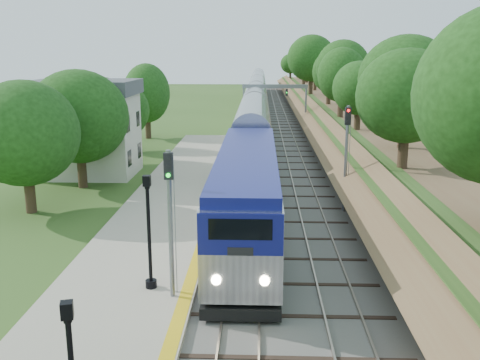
{
  "coord_description": "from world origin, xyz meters",
  "views": [
    {
      "loc": [
        0.71,
        -14.3,
        10.32
      ],
      "look_at": [
        -0.5,
        16.81,
        2.8
      ],
      "focal_mm": 40.0,
      "sensor_mm": 36.0,
      "label": 1
    }
  ],
  "objects_px": {
    "train": "(256,104)",
    "signal_platform": "(170,209)",
    "station_building": "(86,127)",
    "signal_gantry": "(275,95)",
    "signal_farside": "(346,148)",
    "lamppost_far": "(149,239)"
  },
  "relations": [
    {
      "from": "train",
      "to": "signal_farside",
      "type": "height_order",
      "value": "signal_farside"
    },
    {
      "from": "signal_platform",
      "to": "signal_farside",
      "type": "relative_size",
      "value": 0.9
    },
    {
      "from": "station_building",
      "to": "train",
      "type": "xyz_separation_m",
      "value": [
        14.0,
        37.87,
        -1.67
      ]
    },
    {
      "from": "station_building",
      "to": "signal_platform",
      "type": "bearing_deg",
      "value": -65.09
    },
    {
      "from": "signal_gantry",
      "to": "train",
      "type": "distance_m",
      "value": 13.33
    },
    {
      "from": "train",
      "to": "signal_farside",
      "type": "xyz_separation_m",
      "value": [
        6.2,
        -48.32,
        1.92
      ]
    },
    {
      "from": "station_building",
      "to": "train",
      "type": "height_order",
      "value": "station_building"
    },
    {
      "from": "signal_platform",
      "to": "lamppost_far",
      "type": "bearing_deg",
      "value": 143.25
    },
    {
      "from": "signal_platform",
      "to": "signal_farside",
      "type": "distance_m",
      "value": 16.23
    },
    {
      "from": "train",
      "to": "lamppost_far",
      "type": "height_order",
      "value": "lamppost_far"
    },
    {
      "from": "station_building",
      "to": "signal_platform",
      "type": "xyz_separation_m",
      "value": [
        11.1,
        -23.89,
        0.09
      ]
    },
    {
      "from": "signal_platform",
      "to": "station_building",
      "type": "bearing_deg",
      "value": 114.91
    },
    {
      "from": "signal_gantry",
      "to": "signal_farside",
      "type": "bearing_deg",
      "value": -83.99
    },
    {
      "from": "train",
      "to": "lamppost_far",
      "type": "bearing_deg",
      "value": -93.72
    },
    {
      "from": "signal_gantry",
      "to": "signal_farside",
      "type": "height_order",
      "value": "signal_farside"
    },
    {
      "from": "station_building",
      "to": "signal_platform",
      "type": "distance_m",
      "value": 26.34
    },
    {
      "from": "station_building",
      "to": "signal_farside",
      "type": "height_order",
      "value": "station_building"
    },
    {
      "from": "train",
      "to": "signal_gantry",
      "type": "bearing_deg",
      "value": -79.14
    },
    {
      "from": "signal_gantry",
      "to": "signal_platform",
      "type": "bearing_deg",
      "value": -96.27
    },
    {
      "from": "signal_platform",
      "to": "signal_farside",
      "type": "bearing_deg",
      "value": 55.9
    },
    {
      "from": "train",
      "to": "signal_platform",
      "type": "bearing_deg",
      "value": -92.69
    },
    {
      "from": "lamppost_far",
      "to": "signal_platform",
      "type": "xyz_separation_m",
      "value": [
        1.06,
        -0.79,
        1.58
      ]
    }
  ]
}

